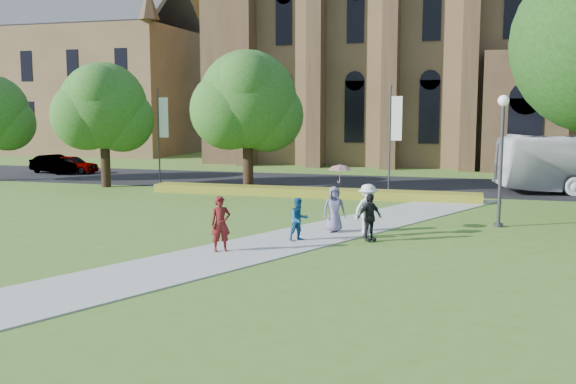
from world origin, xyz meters
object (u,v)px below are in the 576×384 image
(streetlamp, at_px, (502,145))
(car_1, at_px, (55,164))
(car_0, at_px, (72,164))
(pedestrian_0, at_px, (221,224))

(streetlamp, distance_m, car_1, 33.66)
(car_0, relative_size, pedestrian_0, 2.13)
(streetlamp, height_order, car_0, streetlamp)
(car_1, bearing_deg, pedestrian_0, -117.96)
(streetlamp, height_order, car_1, streetlamp)
(car_1, bearing_deg, car_0, -53.16)
(streetlamp, relative_size, pedestrian_0, 2.86)
(car_1, relative_size, pedestrian_0, 2.25)
(car_0, relative_size, car_1, 0.94)
(streetlamp, xyz_separation_m, pedestrian_0, (-8.94, -7.46, -2.34))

